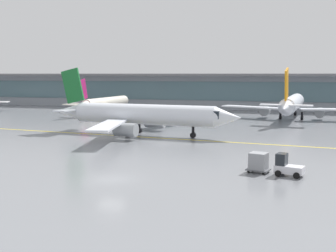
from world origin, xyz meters
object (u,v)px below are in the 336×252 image
at_px(gate_airplane_1, 106,103).
at_px(baggage_tug, 287,167).
at_px(gate_airplane_2, 292,104).
at_px(taxiing_regional_jet, 142,115).
at_px(cargo_dolly_lead, 258,162).

xyz_separation_m(gate_airplane_1, baggage_tug, (42.81, -53.49, -1.66)).
distance_m(gate_airplane_1, baggage_tug, 68.54).
height_order(gate_airplane_2, taxiing_regional_jet, gate_airplane_2).
xyz_separation_m(taxiing_regional_jet, cargo_dolly_lead, (19.51, -20.93, -2.11)).
height_order(gate_airplane_1, gate_airplane_2, gate_airplane_2).
bearing_deg(cargo_dolly_lead, gate_airplane_1, 141.68).
relative_size(gate_airplane_2, taxiing_regional_jet, 1.01).
xyz_separation_m(gate_airplane_1, gate_airplane_2, (43.16, -0.58, 0.65)).
bearing_deg(baggage_tug, cargo_dolly_lead, 180.00).
bearing_deg(gate_airplane_2, taxiing_regional_jet, 149.31).
xyz_separation_m(gate_airplane_1, taxiing_regional_jet, (20.61, -31.87, 0.61)).
bearing_deg(taxiing_regional_jet, gate_airplane_1, 127.91).
bearing_deg(baggage_tug, gate_airplane_2, 104.08).
height_order(baggage_tug, cargo_dolly_lead, baggage_tug).
xyz_separation_m(gate_airplane_2, cargo_dolly_lead, (-3.04, -52.22, -2.16)).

